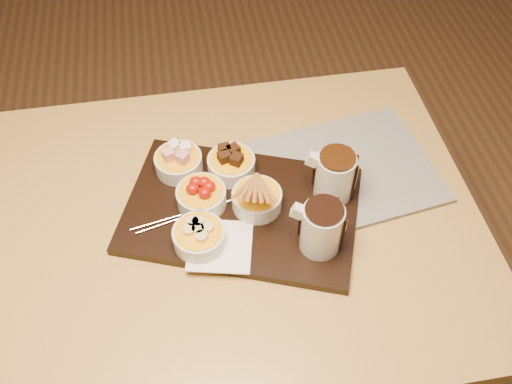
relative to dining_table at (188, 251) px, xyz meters
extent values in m
plane|color=brown|center=(0.00, 0.00, -0.65)|extent=(5.00, 5.00, 0.00)
cube|color=#B58E43|center=(0.00, 0.00, 0.08)|extent=(1.20, 0.80, 0.04)
cylinder|color=#B58E43|center=(0.54, 0.34, -0.30)|extent=(0.06, 0.06, 0.71)
cube|color=black|center=(0.12, 0.01, 0.11)|extent=(0.54, 0.44, 0.02)
cube|color=white|center=(0.07, -0.08, 0.12)|extent=(0.14, 0.14, 0.00)
cylinder|color=silver|center=(0.01, 0.13, 0.14)|extent=(0.10, 0.10, 0.04)
cylinder|color=silver|center=(0.11, 0.11, 0.14)|extent=(0.10, 0.10, 0.04)
cylinder|color=silver|center=(0.04, 0.03, 0.14)|extent=(0.10, 0.10, 0.04)
cylinder|color=silver|center=(0.15, 0.01, 0.14)|extent=(0.10, 0.10, 0.04)
cylinder|color=silver|center=(0.03, -0.06, 0.14)|extent=(0.10, 0.10, 0.04)
cylinder|color=silver|center=(0.25, -0.10, 0.17)|extent=(0.10, 0.10, 0.11)
cylinder|color=silver|center=(0.31, 0.01, 0.17)|extent=(0.10, 0.10, 0.11)
cube|color=beige|center=(0.36, 0.08, 0.10)|extent=(0.41, 0.34, 0.01)
camera|label=1|loc=(0.03, -0.68, 1.02)|focal=40.00mm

